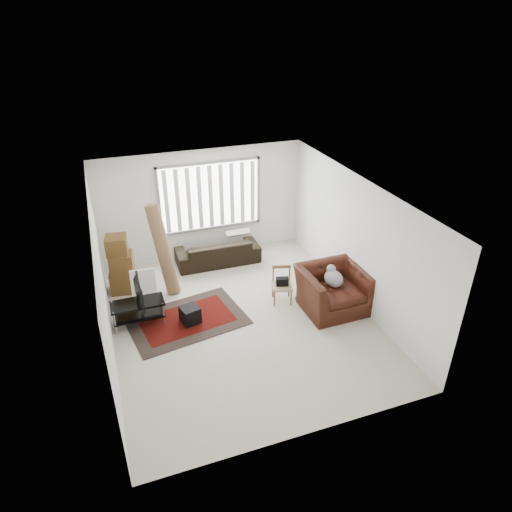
{
  "coord_description": "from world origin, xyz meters",
  "views": [
    {
      "loc": [
        -2.24,
        -7.13,
        5.57
      ],
      "look_at": [
        0.53,
        0.62,
        1.05
      ],
      "focal_mm": 32.0,
      "sensor_mm": 36.0,
      "label": 1
    }
  ],
  "objects_px": {
    "moving_boxes": "(121,266)",
    "armchair": "(335,286)",
    "tv_stand": "(138,308)",
    "side_chair": "(282,284)",
    "sofa": "(218,248)"
  },
  "relations": [
    {
      "from": "tv_stand",
      "to": "armchair",
      "type": "xyz_separation_m",
      "value": [
        3.9,
        -0.78,
        0.15
      ]
    },
    {
      "from": "sofa",
      "to": "side_chair",
      "type": "distance_m",
      "value": 2.25
    },
    {
      "from": "moving_boxes",
      "to": "armchair",
      "type": "height_order",
      "value": "moving_boxes"
    },
    {
      "from": "tv_stand",
      "to": "side_chair",
      "type": "height_order",
      "value": "side_chair"
    },
    {
      "from": "moving_boxes",
      "to": "sofa",
      "type": "xyz_separation_m",
      "value": [
        2.31,
        0.52,
        -0.23
      ]
    },
    {
      "from": "side_chair",
      "to": "armchair",
      "type": "xyz_separation_m",
      "value": [
        0.92,
        -0.59,
        0.08
      ]
    },
    {
      "from": "tv_stand",
      "to": "side_chair",
      "type": "xyz_separation_m",
      "value": [
        2.97,
        -0.19,
        0.06
      ]
    },
    {
      "from": "side_chair",
      "to": "moving_boxes",
      "type": "bearing_deg",
      "value": 169.56
    },
    {
      "from": "moving_boxes",
      "to": "sofa",
      "type": "distance_m",
      "value": 2.38
    },
    {
      "from": "moving_boxes",
      "to": "armchair",
      "type": "xyz_separation_m",
      "value": [
        4.06,
        -2.16,
        -0.1
      ]
    },
    {
      "from": "moving_boxes",
      "to": "side_chair",
      "type": "xyz_separation_m",
      "value": [
        3.14,
        -1.57,
        -0.18
      ]
    },
    {
      "from": "side_chair",
      "to": "armchair",
      "type": "distance_m",
      "value": 1.1
    },
    {
      "from": "tv_stand",
      "to": "moving_boxes",
      "type": "distance_m",
      "value": 1.41
    },
    {
      "from": "moving_boxes",
      "to": "armchair",
      "type": "distance_m",
      "value": 4.6
    },
    {
      "from": "moving_boxes",
      "to": "armchair",
      "type": "relative_size",
      "value": 0.94
    }
  ]
}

